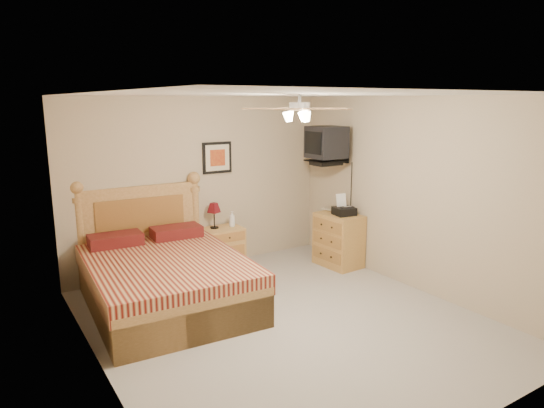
{
  "coord_description": "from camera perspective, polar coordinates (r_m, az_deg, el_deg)",
  "views": [
    {
      "loc": [
        -2.87,
        -4.18,
        2.43
      ],
      "look_at": [
        0.38,
        0.9,
        1.15
      ],
      "focal_mm": 32.0,
      "sensor_mm": 36.0,
      "label": 1
    }
  ],
  "objects": [
    {
      "name": "framed_picture",
      "position": [
        7.19,
        -6.48,
        5.44
      ],
      "size": [
        0.46,
        0.04,
        0.46
      ],
      "primitive_type": "cube",
      "color": "black",
      "rests_on": "wall_back"
    },
    {
      "name": "table_lamp",
      "position": [
        7.12,
        -6.82,
        -1.36
      ],
      "size": [
        0.27,
        0.27,
        0.38
      ],
      "primitive_type": null,
      "rotation": [
        0.0,
        0.0,
        -0.39
      ],
      "color": "maroon",
      "rests_on": "nightstand"
    },
    {
      "name": "magazine_lower",
      "position": [
        7.41,
        6.71,
        -0.75
      ],
      "size": [
        0.3,
        0.34,
        0.03
      ],
      "primitive_type": "imported",
      "rotation": [
        0.0,
        0.0,
        0.35
      ],
      "color": "beige",
      "rests_on": "dresser"
    },
    {
      "name": "wall_back",
      "position": [
        7.14,
        -8.42,
        2.35
      ],
      "size": [
        4.0,
        0.04,
        2.5
      ],
      "primitive_type": "cube",
      "color": "tan",
      "rests_on": "ground"
    },
    {
      "name": "wall_right",
      "position": [
        6.53,
        16.47,
        1.07
      ],
      "size": [
        0.04,
        4.5,
        2.5
      ],
      "primitive_type": "cube",
      "color": "tan",
      "rests_on": "ground"
    },
    {
      "name": "floor",
      "position": [
        5.63,
        1.73,
        -13.61
      ],
      "size": [
        4.5,
        4.5,
        0.0
      ],
      "primitive_type": "plane",
      "color": "#9C968D",
      "rests_on": "ground"
    },
    {
      "name": "fax_machine",
      "position": [
        7.17,
        8.51,
        -0.11
      ],
      "size": [
        0.33,
        0.35,
        0.3
      ],
      "primitive_type": null,
      "rotation": [
        0.0,
        0.0,
        -0.17
      ],
      "color": "black",
      "rests_on": "dresser"
    },
    {
      "name": "nightstand",
      "position": [
        7.24,
        -5.78,
        -5.15
      ],
      "size": [
        0.57,
        0.43,
        0.61
      ],
      "primitive_type": "cube",
      "rotation": [
        0.0,
        0.0,
        -0.01
      ],
      "color": "#BC8446",
      "rests_on": "ground"
    },
    {
      "name": "magazine_upper",
      "position": [
        7.41,
        6.78,
        -0.58
      ],
      "size": [
        0.2,
        0.27,
        0.02
      ],
      "primitive_type": "imported",
      "rotation": [
        0.0,
        0.0,
        0.02
      ],
      "color": "gray",
      "rests_on": "magazine_lower"
    },
    {
      "name": "wall_front",
      "position": [
        3.66,
        22.33,
        -7.79
      ],
      "size": [
        4.0,
        0.04,
        2.5
      ],
      "primitive_type": "cube",
      "color": "tan",
      "rests_on": "ground"
    },
    {
      "name": "wall_tv",
      "position": [
        7.23,
        7.36,
        6.97
      ],
      "size": [
        0.56,
        0.46,
        0.58
      ],
      "primitive_type": null,
      "color": "black",
      "rests_on": "wall_right"
    },
    {
      "name": "wall_left",
      "position": [
        4.43,
        -20.1,
        -4.21
      ],
      "size": [
        0.04,
        4.5,
        2.5
      ],
      "primitive_type": "cube",
      "color": "tan",
      "rests_on": "ground"
    },
    {
      "name": "bed",
      "position": [
        5.88,
        -12.48,
        -5.15
      ],
      "size": [
        1.84,
        2.34,
        1.45
      ],
      "primitive_type": null,
      "rotation": [
        0.0,
        0.0,
        -0.06
      ],
      "color": "olive",
      "rests_on": "ground"
    },
    {
      "name": "ceiling_fan",
      "position": [
        4.91,
        3.25,
        11.14
      ],
      "size": [
        1.14,
        1.14,
        0.28
      ],
      "primitive_type": null,
      "color": "silver",
      "rests_on": "ceiling"
    },
    {
      "name": "dresser",
      "position": [
        7.34,
        7.84,
        -4.22
      ],
      "size": [
        0.51,
        0.7,
        0.79
      ],
      "primitive_type": "cube",
      "rotation": [
        0.0,
        0.0,
        0.06
      ],
      "color": "#A07039",
      "rests_on": "ground"
    },
    {
      "name": "ceiling",
      "position": [
        5.07,
        1.92,
        12.76
      ],
      "size": [
        4.0,
        4.5,
        0.04
      ],
      "primitive_type": "cube",
      "color": "white",
      "rests_on": "ground"
    },
    {
      "name": "lotion_bottle",
      "position": [
        7.2,
        -4.73,
        -1.76
      ],
      "size": [
        0.11,
        0.11,
        0.23
      ],
      "primitive_type": "imported",
      "rotation": [
        0.0,
        0.0,
        0.24
      ],
      "color": "white",
      "rests_on": "nightstand"
    }
  ]
}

